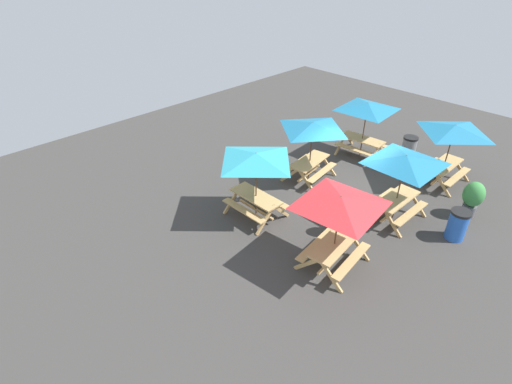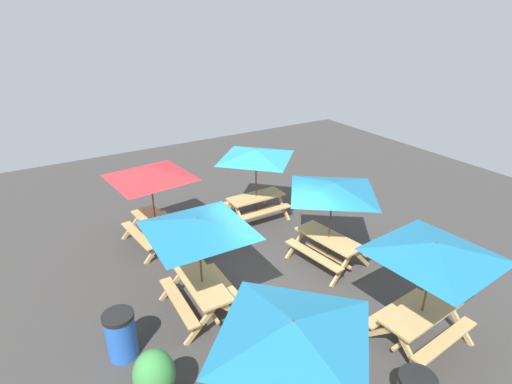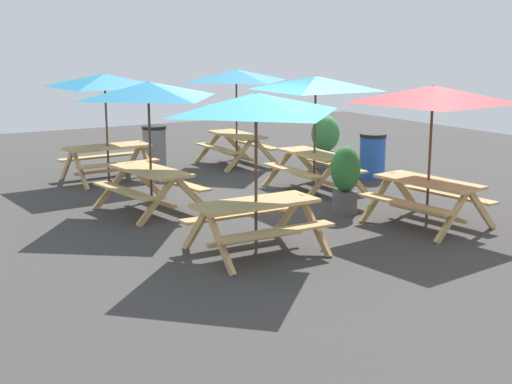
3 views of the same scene
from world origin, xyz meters
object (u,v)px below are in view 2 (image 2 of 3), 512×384
picnic_table_0 (198,232)px  picnic_table_2 (434,257)px  picnic_table_1 (256,159)px  picnic_table_5 (151,179)px  potted_plant_1 (197,238)px  picnic_table_3 (293,338)px  potted_plant_0 (155,379)px  picnic_table_4 (333,194)px  trash_bin_blue (121,335)px

picnic_table_0 → picnic_table_2: same height
picnic_table_1 → picnic_table_2: same height
picnic_table_5 → potted_plant_1: (-1.35, -0.65, -1.35)m
picnic_table_0 → picnic_table_5: (3.26, -0.05, 0.00)m
picnic_table_3 → potted_plant_0: picnic_table_3 is taller
picnic_table_5 → picnic_table_4: bearing=-139.6°
picnic_table_0 → potted_plant_0: picnic_table_0 is taller
picnic_table_4 → picnic_table_5: 4.78m
picnic_table_2 → potted_plant_0: 5.22m
picnic_table_1 → potted_plant_1: picnic_table_1 is taller
picnic_table_3 → picnic_table_4: 4.94m
trash_bin_blue → picnic_table_2: bearing=-117.8°
picnic_table_1 → picnic_table_2: (-6.18, -0.00, 0.00)m
picnic_table_1 → potted_plant_1: bearing=25.4°
trash_bin_blue → potted_plant_0: bearing=-173.1°
picnic_table_3 → picnic_table_5: bearing=-0.6°
picnic_table_4 → trash_bin_blue: bearing=86.1°
picnic_table_2 → trash_bin_blue: picnic_table_2 is taller
potted_plant_1 → picnic_table_2: bearing=-152.8°
picnic_table_1 → trash_bin_blue: (-3.49, 5.10, -1.49)m
picnic_table_0 → picnic_table_1: (3.12, -3.26, 0.00)m
picnic_table_0 → potted_plant_0: (-1.88, 1.66, -1.27)m
picnic_table_4 → picnic_table_5: size_ratio=0.83×
picnic_table_4 → potted_plant_1: 3.69m
picnic_table_0 → picnic_table_4: (0.00, -3.56, 0.00)m
picnic_table_2 → picnic_table_4: size_ratio=1.21×
trash_bin_blue → picnic_table_0: bearing=-78.5°
picnic_table_2 → potted_plant_0: (1.19, 4.93, -1.27)m
picnic_table_3 → picnic_table_4: same height
picnic_table_0 → picnic_table_1: size_ratio=1.21×
picnic_table_4 → trash_bin_blue: (-0.38, 5.40, -1.49)m
picnic_table_1 → potted_plant_0: size_ratio=1.86×
picnic_table_2 → picnic_table_1: bearing=-94.1°
trash_bin_blue → potted_plant_1: (2.29, -2.55, 0.15)m
trash_bin_blue → potted_plant_0: size_ratio=0.78×
picnic_table_1 → picnic_table_2: bearing=90.1°
picnic_table_1 → picnic_table_5: size_ratio=0.83×
potted_plant_0 → potted_plant_1: potted_plant_0 is taller
picnic_table_1 → potted_plant_0: picnic_table_1 is taller
picnic_table_1 → potted_plant_0: (-4.99, 4.92, -1.27)m
picnic_table_1 → trash_bin_blue: size_ratio=2.38×
picnic_table_1 → potted_plant_0: 7.13m
picnic_table_5 → potted_plant_0: (-5.14, 1.71, -1.27)m
picnic_table_0 → picnic_table_1: same height
picnic_table_3 → trash_bin_blue: (2.96, 1.76, -1.49)m
picnic_table_1 → picnic_table_5: bearing=-2.4°
picnic_table_0 → picnic_table_4: 3.56m
trash_bin_blue → picnic_table_5: bearing=-27.6°
picnic_table_2 → potted_plant_1: (4.98, 2.56, -1.35)m
picnic_table_3 → potted_plant_1: picnic_table_3 is taller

